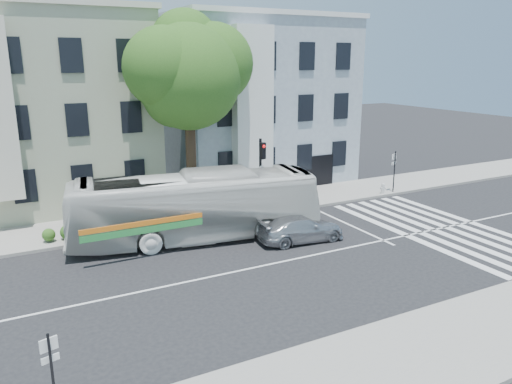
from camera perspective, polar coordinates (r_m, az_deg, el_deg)
ground at (r=21.25m, az=0.99°, el=-8.40°), size 120.00×120.00×0.00m
sidewalk_far at (r=28.07m, az=-6.86°, el=-2.46°), size 80.00×4.00×0.15m
sidewalk_near at (r=15.50m, az=16.08°, el=-18.26°), size 80.00×4.00×0.15m
building_left at (r=32.33m, az=-23.60°, el=8.53°), size 12.00×10.00×11.00m
building_right at (r=36.16m, az=-0.64°, el=10.31°), size 12.00×10.00×11.00m
street_tree at (r=27.52m, az=-7.82°, el=13.59°), size 7.30×5.90×11.10m
bus at (r=23.84m, az=-6.96°, el=-1.66°), size 4.68×12.17×3.31m
sedan at (r=23.88m, az=5.15°, el=-4.20°), size 2.12×4.37×1.22m
hedge at (r=25.86m, az=-13.23°, el=-3.30°), size 8.26×3.75×0.70m
traffic_signal at (r=26.77m, az=0.61°, el=2.84°), size 0.43×0.54×4.35m
fire_hydrant at (r=32.67m, az=14.29°, el=0.44°), size 0.38×0.22×0.69m
near_sign_pole at (r=12.98m, az=-22.36°, el=-17.85°), size 0.41×0.21×2.31m
far_sign_pole at (r=33.00m, az=15.52°, el=2.85°), size 0.47×0.23×2.65m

